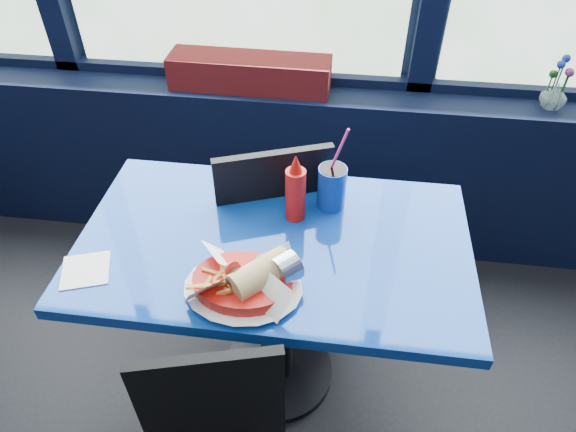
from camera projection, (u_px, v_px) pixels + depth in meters
The scene contains 9 objects.
window_sill at pixel (241, 161), 2.48m from camera, with size 5.00×0.26×0.80m, color black.
near_table at pixel (275, 279), 1.70m from camera, with size 1.20×0.70×0.75m.
chair_near_back at pixel (291, 222), 1.96m from camera, with size 0.54×0.54×0.92m.
planter_box at pixel (250, 72), 2.15m from camera, with size 0.68×0.17×0.14m, color maroon.
flower_vase at pixel (555, 93), 2.02m from camera, with size 0.12×0.13×0.22m.
food_basket at pixel (245, 281), 1.40m from camera, with size 0.36×0.36×0.11m.
ketchup_bottle at pixel (296, 191), 1.59m from camera, with size 0.06×0.06×0.24m.
soda_cup at pixel (332, 186), 1.65m from camera, with size 0.09×0.09×0.31m.
napkin at pixel (86, 270), 1.48m from camera, with size 0.13×0.13×0.00m, color white.
Camera 1 is at (0.49, 0.89, 1.86)m, focal length 32.00 mm.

